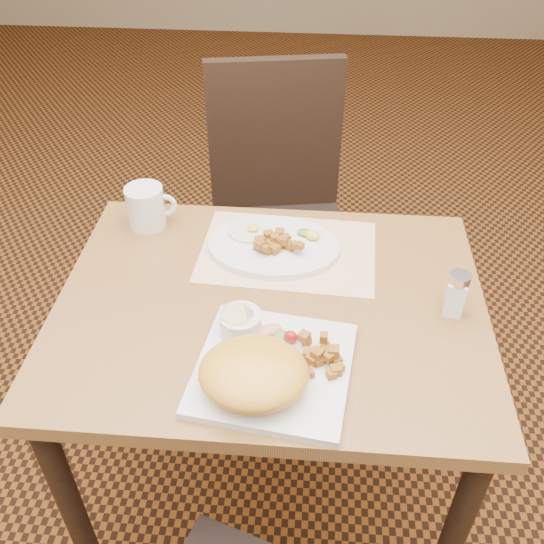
{
  "coord_description": "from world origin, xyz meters",
  "views": [
    {
      "loc": [
        0.08,
        -0.93,
        1.61
      ],
      "look_at": [
        0.0,
        0.01,
        0.82
      ],
      "focal_mm": 40.0,
      "sensor_mm": 36.0,
      "label": 1
    }
  ],
  "objects_px": {
    "plate_square": "(273,369)",
    "plate_oval": "(273,246)",
    "chair_far": "(278,205)",
    "salt_shaker": "(456,293)",
    "coffee_mug": "(147,207)",
    "table": "(270,338)"
  },
  "relations": [
    {
      "from": "coffee_mug",
      "to": "salt_shaker",
      "type": "bearing_deg",
      "value": -20.27
    },
    {
      "from": "salt_shaker",
      "to": "coffee_mug",
      "type": "xyz_separation_m",
      "value": [
        -0.69,
        0.26,
        0.0
      ]
    },
    {
      "from": "plate_oval",
      "to": "coffee_mug",
      "type": "bearing_deg",
      "value": 165.91
    },
    {
      "from": "plate_square",
      "to": "plate_oval",
      "type": "height_order",
      "value": "plate_oval"
    },
    {
      "from": "plate_oval",
      "to": "salt_shaker",
      "type": "distance_m",
      "value": 0.42
    },
    {
      "from": "chair_far",
      "to": "coffee_mug",
      "type": "distance_m",
      "value": 0.58
    },
    {
      "from": "coffee_mug",
      "to": "plate_oval",
      "type": "bearing_deg",
      "value": -14.09
    },
    {
      "from": "salt_shaker",
      "to": "coffee_mug",
      "type": "bearing_deg",
      "value": 159.73
    },
    {
      "from": "plate_square",
      "to": "plate_oval",
      "type": "xyz_separation_m",
      "value": [
        -0.03,
        0.37,
        0.0
      ]
    },
    {
      "from": "table",
      "to": "plate_oval",
      "type": "distance_m",
      "value": 0.21
    },
    {
      "from": "chair_far",
      "to": "plate_square",
      "type": "height_order",
      "value": "chair_far"
    },
    {
      "from": "plate_oval",
      "to": "salt_shaker",
      "type": "height_order",
      "value": "salt_shaker"
    },
    {
      "from": "salt_shaker",
      "to": "table",
      "type": "bearing_deg",
      "value": 179.98
    },
    {
      "from": "plate_square",
      "to": "coffee_mug",
      "type": "xyz_separation_m",
      "value": [
        -0.34,
        0.45,
        0.04
      ]
    },
    {
      "from": "plate_square",
      "to": "plate_oval",
      "type": "bearing_deg",
      "value": 94.54
    },
    {
      "from": "chair_far",
      "to": "plate_oval",
      "type": "bearing_deg",
      "value": 82.98
    },
    {
      "from": "plate_square",
      "to": "salt_shaker",
      "type": "height_order",
      "value": "salt_shaker"
    },
    {
      "from": "plate_square",
      "to": "salt_shaker",
      "type": "distance_m",
      "value": 0.4
    },
    {
      "from": "table",
      "to": "chair_far",
      "type": "distance_m",
      "value": 0.7
    },
    {
      "from": "table",
      "to": "plate_square",
      "type": "bearing_deg",
      "value": -83.53
    },
    {
      "from": "chair_far",
      "to": "plate_square",
      "type": "distance_m",
      "value": 0.91
    },
    {
      "from": "chair_far",
      "to": "salt_shaker",
      "type": "bearing_deg",
      "value": 110.7
    }
  ]
}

